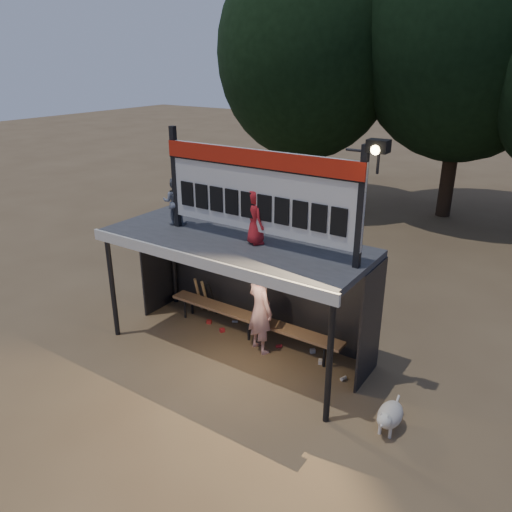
# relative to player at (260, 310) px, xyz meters

# --- Properties ---
(ground) EXTENTS (80.00, 80.00, 0.00)m
(ground) POSITION_rel_player_xyz_m (-0.39, -0.26, -0.88)
(ground) COLOR brown
(ground) RESTS_ON ground
(player) EXTENTS (0.75, 0.63, 1.76)m
(player) POSITION_rel_player_xyz_m (0.00, 0.00, 0.00)
(player) COLOR white
(player) RESTS_ON ground
(child_a) EXTENTS (0.56, 0.54, 0.92)m
(child_a) POSITION_rel_player_xyz_m (-1.86, -0.20, 1.90)
(child_a) COLOR slate
(child_a) RESTS_ON dugout_shelter
(child_b) EXTENTS (0.56, 0.55, 0.98)m
(child_b) POSITION_rel_player_xyz_m (0.05, -0.23, 1.93)
(child_b) COLOR red
(child_b) RESTS_ON dugout_shelter
(dugout_shelter) EXTENTS (5.10, 2.08, 2.32)m
(dugout_shelter) POSITION_rel_player_xyz_m (-0.39, -0.02, 0.97)
(dugout_shelter) COLOR #38383A
(dugout_shelter) RESTS_ON ground
(scoreboard_assembly) EXTENTS (4.10, 0.27, 1.99)m
(scoreboard_assembly) POSITION_rel_player_xyz_m (0.17, -0.27, 2.44)
(scoreboard_assembly) COLOR black
(scoreboard_assembly) RESTS_ON dugout_shelter
(bench) EXTENTS (4.00, 0.35, 0.48)m
(bench) POSITION_rel_player_xyz_m (-0.39, 0.29, -0.45)
(bench) COLOR #946B46
(bench) RESTS_ON ground
(tree_left) EXTENTS (6.46, 6.46, 9.27)m
(tree_left) POSITION_rel_player_xyz_m (-4.39, 9.74, 4.63)
(tree_left) COLOR #302115
(tree_left) RESTS_ON ground
(tree_mid) EXTENTS (7.22, 7.22, 10.36)m
(tree_mid) POSITION_rel_player_xyz_m (0.61, 11.24, 5.29)
(tree_mid) COLOR #302115
(tree_mid) RESTS_ON ground
(dog) EXTENTS (0.36, 0.81, 0.49)m
(dog) POSITION_rel_player_xyz_m (2.91, -0.83, -0.60)
(dog) COLOR beige
(dog) RESTS_ON ground
(bats) EXTENTS (0.47, 0.32, 0.84)m
(bats) POSITION_rel_player_xyz_m (-1.82, 0.56, -0.45)
(bats) COLOR olive
(bats) RESTS_ON ground
(litter) EXTENTS (3.39, 0.72, 0.08)m
(litter) POSITION_rel_player_xyz_m (0.09, 0.26, -0.84)
(litter) COLOR #B2221E
(litter) RESTS_ON ground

